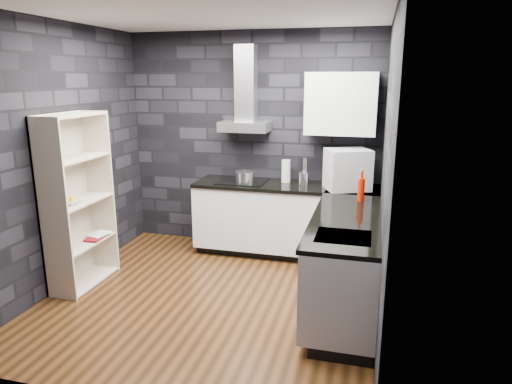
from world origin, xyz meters
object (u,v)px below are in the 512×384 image
at_px(bookshelf, 78,202).
at_px(pot, 245,178).
at_px(storage_jar, 303,179).
at_px(red_bottle, 361,190).
at_px(appliance_garage, 348,170).
at_px(glass_vase, 286,171).
at_px(fruit_bowl, 70,201).
at_px(utensil_crock, 304,179).

bearing_deg(bookshelf, pot, 50.32).
height_order(storage_jar, red_bottle, red_bottle).
bearing_deg(pot, appliance_garage, 1.59).
distance_m(glass_vase, appliance_garage, 0.77).
height_order(storage_jar, fruit_bowl, storage_jar).
xyz_separation_m(pot, red_bottle, (1.38, -0.45, 0.05)).
bearing_deg(glass_vase, utensil_crock, -17.96).
distance_m(glass_vase, utensil_crock, 0.26).
relative_size(utensil_crock, bookshelf, 0.08).
height_order(storage_jar, bookshelf, bookshelf).
xyz_separation_m(pot, glass_vase, (0.46, 0.22, 0.06)).
height_order(appliance_garage, bookshelf, bookshelf).
relative_size(utensil_crock, red_bottle, 0.57).
bearing_deg(utensil_crock, storage_jar, 111.34).
xyz_separation_m(glass_vase, red_bottle, (0.92, -0.67, -0.02)).
bearing_deg(utensil_crock, appliance_garage, -11.98).
distance_m(storage_jar, appliance_garage, 0.58).
bearing_deg(storage_jar, pot, -163.39).
height_order(storage_jar, appliance_garage, appliance_garage).
bearing_deg(appliance_garage, fruit_bowl, -176.26).
xyz_separation_m(pot, fruit_bowl, (-1.43, -1.34, -0.04)).
distance_m(appliance_garage, red_bottle, 0.52).
xyz_separation_m(pot, storage_jar, (0.68, 0.20, -0.02)).
distance_m(glass_vase, bookshelf, 2.38).
distance_m(utensil_crock, fruit_bowl, 2.60).
bearing_deg(appliance_garage, storage_jar, 138.68).
bearing_deg(bookshelf, utensil_crock, 42.48).
bearing_deg(storage_jar, glass_vase, 175.62).
distance_m(pot, red_bottle, 1.45).
relative_size(appliance_garage, red_bottle, 1.95).
bearing_deg(appliance_garage, utensil_crock, 144.30).
relative_size(pot, fruit_bowl, 0.89).
relative_size(storage_jar, bookshelf, 0.06).
xyz_separation_m(storage_jar, bookshelf, (-2.11, -1.42, -0.06)).
xyz_separation_m(red_bottle, fruit_bowl, (-2.81, -0.89, -0.08)).
bearing_deg(bookshelf, red_bottle, 25.24).
bearing_deg(appliance_garage, glass_vase, 142.36).
relative_size(storage_jar, appliance_garage, 0.24).
bearing_deg(bookshelf, appliance_garage, 35.36).
bearing_deg(appliance_garage, bookshelf, -178.37).
height_order(utensil_crock, red_bottle, red_bottle).
xyz_separation_m(glass_vase, utensil_crock, (0.24, -0.08, -0.07)).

